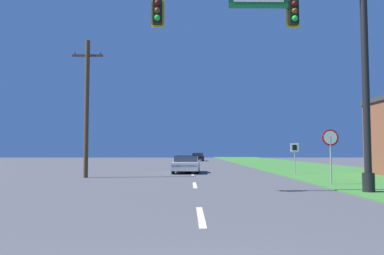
{
  "coord_description": "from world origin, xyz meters",
  "views": [
    {
      "loc": [
        -0.31,
        -2.99,
        1.57
      ],
      "look_at": [
        0.0,
        26.22,
        3.37
      ],
      "focal_mm": 35.0,
      "sensor_mm": 36.0,
      "label": 1
    }
  ],
  "objects_px": {
    "route_sign_post": "(295,151)",
    "stop_sign": "(330,144)",
    "far_car": "(198,157)",
    "signal_mast": "(308,55)",
    "car_ahead": "(186,164)",
    "utility_pole_near": "(87,106)"
  },
  "relations": [
    {
      "from": "route_sign_post",
      "to": "stop_sign",
      "type": "bearing_deg",
      "value": -93.98
    },
    {
      "from": "stop_sign",
      "to": "route_sign_post",
      "type": "height_order",
      "value": "stop_sign"
    },
    {
      "from": "far_car",
      "to": "signal_mast",
      "type": "bearing_deg",
      "value": -85.82
    },
    {
      "from": "far_car",
      "to": "route_sign_post",
      "type": "height_order",
      "value": "route_sign_post"
    },
    {
      "from": "signal_mast",
      "to": "route_sign_post",
      "type": "bearing_deg",
      "value": 76.96
    },
    {
      "from": "car_ahead",
      "to": "stop_sign",
      "type": "height_order",
      "value": "stop_sign"
    },
    {
      "from": "stop_sign",
      "to": "utility_pole_near",
      "type": "relative_size",
      "value": 0.31
    },
    {
      "from": "route_sign_post",
      "to": "utility_pole_near",
      "type": "distance_m",
      "value": 13.61
    },
    {
      "from": "route_sign_post",
      "to": "utility_pole_near",
      "type": "bearing_deg",
      "value": -167.21
    },
    {
      "from": "signal_mast",
      "to": "route_sign_post",
      "type": "height_order",
      "value": "signal_mast"
    },
    {
      "from": "far_car",
      "to": "stop_sign",
      "type": "relative_size",
      "value": 1.7
    },
    {
      "from": "stop_sign",
      "to": "signal_mast",
      "type": "bearing_deg",
      "value": -121.75
    },
    {
      "from": "signal_mast",
      "to": "route_sign_post",
      "type": "distance_m",
      "value": 11.76
    },
    {
      "from": "signal_mast",
      "to": "utility_pole_near",
      "type": "distance_m",
      "value": 13.2
    },
    {
      "from": "signal_mast",
      "to": "stop_sign",
      "type": "relative_size",
      "value": 3.7
    },
    {
      "from": "car_ahead",
      "to": "far_car",
      "type": "distance_m",
      "value": 30.08
    },
    {
      "from": "stop_sign",
      "to": "route_sign_post",
      "type": "distance_m",
      "value": 7.7
    },
    {
      "from": "car_ahead",
      "to": "route_sign_post",
      "type": "height_order",
      "value": "route_sign_post"
    },
    {
      "from": "far_car",
      "to": "route_sign_post",
      "type": "bearing_deg",
      "value": -79.94
    },
    {
      "from": "car_ahead",
      "to": "signal_mast",
      "type": "bearing_deg",
      "value": -69.73
    },
    {
      "from": "car_ahead",
      "to": "route_sign_post",
      "type": "xyz_separation_m",
      "value": [
        7.21,
        -1.79,
        0.92
      ]
    },
    {
      "from": "signal_mast",
      "to": "utility_pole_near",
      "type": "height_order",
      "value": "signal_mast"
    }
  ]
}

